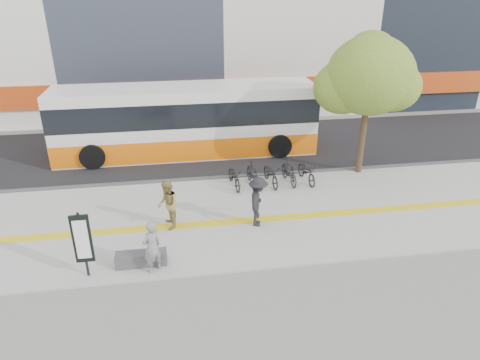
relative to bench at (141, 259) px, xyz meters
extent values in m
plane|color=slate|center=(2.60, 1.20, -0.30)|extent=(120.00, 120.00, 0.00)
cube|color=gray|center=(2.60, 2.70, -0.27)|extent=(40.00, 7.00, 0.08)
cube|color=gold|center=(2.60, 2.20, -0.22)|extent=(40.00, 0.45, 0.01)
cube|color=black|center=(2.60, 10.20, -0.28)|extent=(40.00, 8.00, 0.06)
cube|color=#3E3E41|center=(2.60, 6.20, -0.23)|extent=(40.00, 0.25, 0.14)
cube|color=#BF4112|center=(4.60, 15.25, 1.70)|extent=(19.00, 0.50, 1.40)
cube|color=#3E3E41|center=(0.00, 0.00, 0.00)|extent=(1.60, 0.45, 0.45)
cylinder|color=black|center=(-1.60, -0.30, 0.88)|extent=(0.08, 0.08, 2.20)
cube|color=black|center=(-1.60, -0.30, 1.09)|extent=(0.55, 0.08, 1.60)
cube|color=white|center=(-1.60, -0.35, 1.09)|extent=(0.40, 0.02, 1.30)
cylinder|color=#312316|center=(9.80, 5.90, 1.38)|extent=(0.28, 0.28, 3.20)
ellipsoid|color=#427025|center=(9.80, 5.90, 4.29)|extent=(3.80, 3.80, 3.42)
ellipsoid|color=#427025|center=(8.80, 6.40, 3.69)|extent=(2.60, 2.60, 2.34)
ellipsoid|color=#427025|center=(10.70, 5.50, 3.90)|extent=(2.40, 2.40, 2.16)
ellipsoid|color=#427025|center=(10.10, 6.70, 5.10)|extent=(2.20, 2.20, 1.98)
cube|color=silver|center=(1.94, 9.70, 1.51)|extent=(13.15, 2.74, 3.51)
cube|color=#DC630B|center=(1.94, 9.70, 0.36)|extent=(13.17, 2.76, 1.10)
cube|color=black|center=(1.94, 9.70, 2.11)|extent=(13.17, 2.76, 1.21)
cylinder|color=black|center=(-2.66, 8.33, 0.36)|extent=(1.21, 0.38, 1.21)
cylinder|color=black|center=(-2.66, 11.07, 0.36)|extent=(1.21, 0.38, 1.21)
cylinder|color=black|center=(6.54, 8.33, 0.36)|extent=(1.21, 0.38, 1.21)
cylinder|color=black|center=(6.54, 11.07, 0.36)|extent=(1.21, 0.38, 1.21)
imported|color=black|center=(3.75, 5.20, 0.25)|extent=(0.83, 1.87, 0.95)
imported|color=black|center=(4.57, 5.20, 0.30)|extent=(0.69, 1.80, 1.06)
imported|color=black|center=(5.39, 5.20, 0.25)|extent=(0.83, 1.87, 0.95)
imported|color=black|center=(6.21, 5.20, 0.30)|extent=(0.69, 1.80, 1.06)
imported|color=black|center=(7.03, 5.20, 0.25)|extent=(0.83, 1.87, 0.95)
imported|color=black|center=(0.39, -0.37, 0.65)|extent=(0.76, 0.72, 1.75)
imported|color=olive|center=(0.89, 2.17, 0.70)|extent=(0.81, 0.98, 1.85)
imported|color=black|center=(4.13, 1.87, 0.73)|extent=(0.99, 1.37, 1.90)
camera|label=1|loc=(1.33, -11.64, 8.04)|focal=32.13mm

